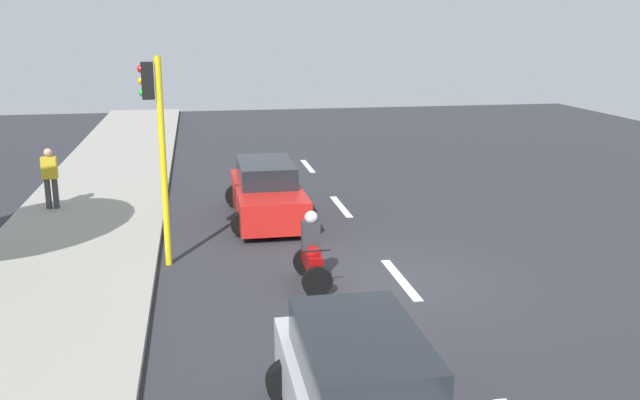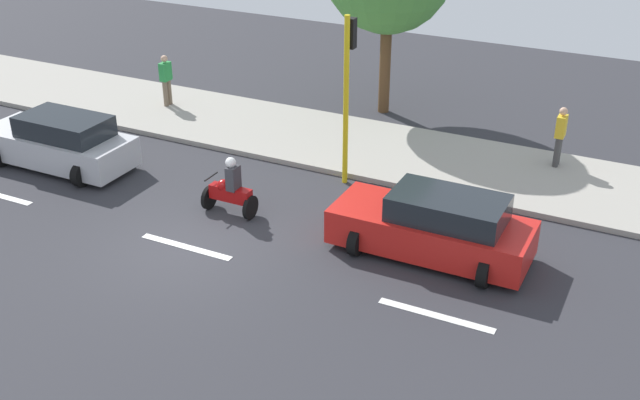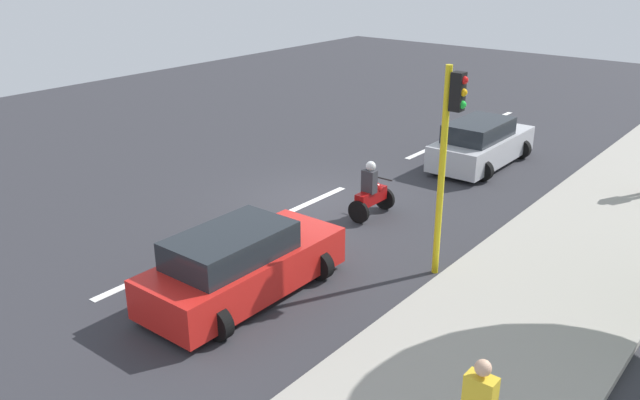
# 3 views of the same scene
# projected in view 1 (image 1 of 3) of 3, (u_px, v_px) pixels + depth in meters

# --- Properties ---
(ground_plane) EXTENTS (40.00, 60.00, 0.10)m
(ground_plane) POSITION_uv_depth(u_px,v_px,m) (401.00, 282.00, 14.29)
(ground_plane) COLOR #2D2D33
(sidewalk) EXTENTS (4.00, 60.00, 0.15)m
(sidewalk) POSITION_uv_depth(u_px,v_px,m) (44.00, 299.00, 13.05)
(sidewalk) COLOR #9E998E
(sidewalk) RESTS_ON ground
(lane_stripe_far_north) EXTENTS (0.20, 2.40, 0.01)m
(lane_stripe_far_north) POSITION_uv_depth(u_px,v_px,m) (308.00, 166.00, 25.72)
(lane_stripe_far_north) COLOR white
(lane_stripe_far_north) RESTS_ON ground
(lane_stripe_north) EXTENTS (0.20, 2.40, 0.01)m
(lane_stripe_north) POSITION_uv_depth(u_px,v_px,m) (341.00, 206.00, 20.00)
(lane_stripe_north) COLOR white
(lane_stripe_north) RESTS_ON ground
(lane_stripe_mid) EXTENTS (0.20, 2.40, 0.01)m
(lane_stripe_mid) POSITION_uv_depth(u_px,v_px,m) (401.00, 279.00, 14.27)
(lane_stripe_mid) COLOR white
(lane_stripe_mid) RESTS_ON ground
(car_red) EXTENTS (2.15, 4.44, 1.52)m
(car_red) POSITION_uv_depth(u_px,v_px,m) (267.00, 193.00, 18.63)
(car_red) COLOR red
(car_red) RESTS_ON ground
(motorcycle) EXTENTS (0.60, 1.30, 1.53)m
(motorcycle) POSITION_uv_depth(u_px,v_px,m) (312.00, 254.00, 13.84)
(motorcycle) COLOR black
(motorcycle) RESTS_ON ground
(pedestrian_by_tree) EXTENTS (0.40, 0.24, 1.69)m
(pedestrian_by_tree) POSITION_uv_depth(u_px,v_px,m) (50.00, 176.00, 19.02)
(pedestrian_by_tree) COLOR #3F3F3F
(pedestrian_by_tree) RESTS_ON sidewalk
(traffic_light_corner) EXTENTS (0.49, 0.24, 4.50)m
(traffic_light_corner) POSITION_uv_depth(u_px,v_px,m) (157.00, 132.00, 14.44)
(traffic_light_corner) COLOR yellow
(traffic_light_corner) RESTS_ON ground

